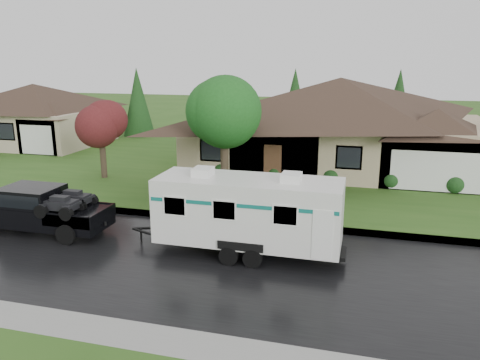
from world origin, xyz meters
name	(u,v)px	position (x,y,z in m)	size (l,w,h in m)	color
ground	(258,246)	(0.00, 0.00, 0.00)	(140.00, 140.00, 0.00)	#2E561A
road	(245,268)	(0.00, -2.00, 0.01)	(140.00, 8.00, 0.01)	black
curb	(270,224)	(0.00, 2.25, 0.07)	(140.00, 0.50, 0.15)	gray
lawn	(307,162)	(0.00, 15.00, 0.07)	(140.00, 26.00, 0.15)	#2E561A
house_main	(344,113)	(2.29, 13.84, 3.59)	(19.44, 10.80, 6.90)	tan
house_far	(36,109)	(-21.78, 15.85, 2.97)	(10.80, 8.64, 5.80)	tan
tree_left_green	(224,114)	(-3.07, 5.76, 4.25)	(3.57, 3.57, 5.91)	#382B1E
tree_red	(101,124)	(-10.92, 7.41, 3.29)	(2.74, 2.74, 4.53)	#382B1E
shrub_row	(331,175)	(2.00, 9.30, 0.65)	(13.60, 1.00, 1.00)	#143814
pickup_truck	(38,208)	(-9.01, -0.79, 1.01)	(5.63, 2.14, 1.88)	black
travel_trailer	(248,210)	(-0.20, -0.79, 1.65)	(6.94, 2.44, 3.12)	silver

